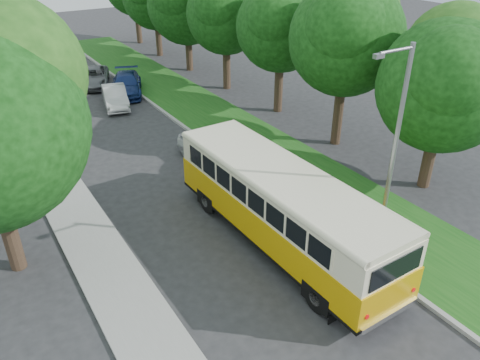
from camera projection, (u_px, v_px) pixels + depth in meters
ground at (248, 256)px, 17.88m from camera, size 120.00×120.00×0.00m
curb at (253, 177)px, 23.22m from camera, size 0.20×70.00×0.15m
grass_verge at (291, 166)px, 24.32m from camera, size 4.50×70.00×0.13m
sidewalk at (84, 230)px, 19.29m from camera, size 2.20×70.00×0.12m
treeline at (135, 16)px, 29.75m from camera, size 24.27×41.91×9.46m
lamppost_near at (392, 151)px, 15.88m from camera, size 1.71×0.16×8.00m
lamppost_far at (16, 70)px, 25.48m from camera, size 1.71×0.16×7.50m
warning_sign at (45, 134)px, 23.77m from camera, size 0.56×0.10×2.50m
vintage_bus at (281, 209)px, 17.79m from camera, size 3.00×10.99×3.25m
car_silver at (208, 149)px, 24.55m from camera, size 2.09×4.35×1.43m
car_white at (115, 97)px, 31.93m from camera, size 2.39×4.48×1.40m
car_blue at (127, 84)px, 34.26m from camera, size 3.76×5.47×1.47m
car_grey at (93, 77)px, 36.08m from camera, size 3.71×5.30×1.34m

